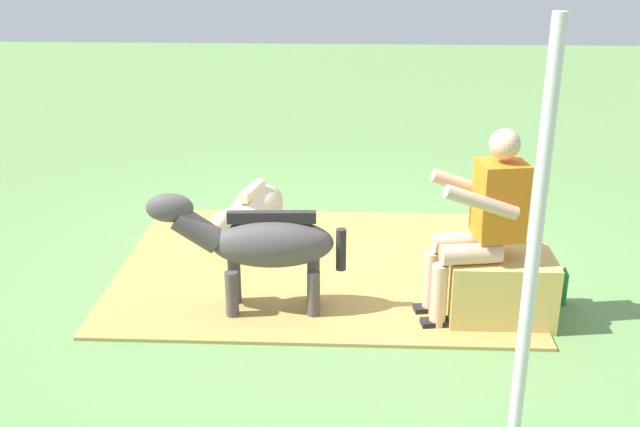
{
  "coord_description": "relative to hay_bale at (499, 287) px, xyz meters",
  "views": [
    {
      "loc": [
        -0.17,
        5.28,
        2.56
      ],
      "look_at": [
        0.06,
        0.09,
        0.55
      ],
      "focal_mm": 42.27,
      "sensor_mm": 36.0,
      "label": 1
    }
  ],
  "objects": [
    {
      "name": "ground_plane",
      "position": [
        1.19,
        -0.61,
        -0.23
      ],
      "size": [
        24.0,
        24.0,
        0.0
      ],
      "primitive_type": "plane",
      "color": "#608C4C"
    },
    {
      "name": "hay_patch",
      "position": [
        1.26,
        -0.74,
        -0.22
      ],
      "size": [
        3.13,
        2.37,
        0.02
      ],
      "primitive_type": "cube",
      "color": "#AD8C47",
      "rests_on": "ground"
    },
    {
      "name": "hay_bale",
      "position": [
        0.0,
        0.0,
        0.0
      ],
      "size": [
        0.71,
        0.5,
        0.47
      ],
      "primitive_type": "cube",
      "color": "tan",
      "rests_on": "ground"
    },
    {
      "name": "person_seated",
      "position": [
        0.16,
        0.02,
        0.51
      ],
      "size": [
        0.7,
        0.49,
        1.35
      ],
      "color": "#D8AD8C",
      "rests_on": "ground"
    },
    {
      "name": "pony_standing",
      "position": [
        1.64,
        -0.02,
        0.29
      ],
      "size": [
        1.35,
        0.37,
        0.88
      ],
      "color": "#4C4747",
      "rests_on": "ground"
    },
    {
      "name": "pony_lying",
      "position": [
        1.89,
        -1.47,
        -0.04
      ],
      "size": [
        0.6,
        1.36,
        0.42
      ],
      "color": "beige",
      "rests_on": "ground"
    },
    {
      "name": "soda_bottle",
      "position": [
        -0.5,
        -0.22,
        -0.09
      ],
      "size": [
        0.07,
        0.07,
        0.29
      ],
      "color": "#197233",
      "rests_on": "ground"
    },
    {
      "name": "tent_pole_left",
      "position": [
        0.26,
        1.78,
        0.89
      ],
      "size": [
        0.06,
        0.06,
        2.26
      ],
      "primitive_type": "cylinder",
      "color": "silver",
      "rests_on": "ground"
    }
  ]
}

